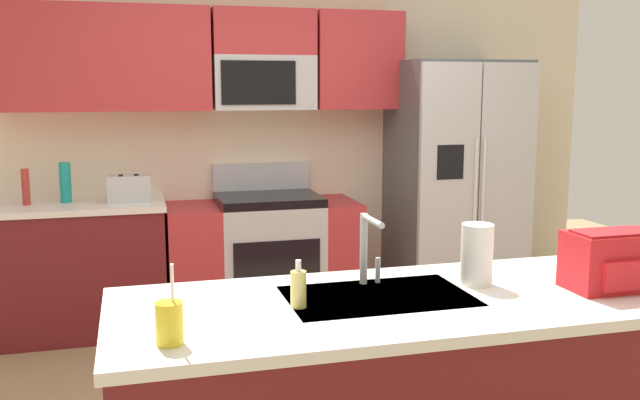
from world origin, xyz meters
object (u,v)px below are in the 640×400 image
at_px(range_oven, 264,258).
at_px(toaster, 129,188).
at_px(refrigerator, 455,185).
at_px(backpack, 610,259).
at_px(bottle_teal, 65,183).
at_px(soap_dispenser, 298,288).
at_px(pepper_mill, 26,187).
at_px(drink_cup_yellow, 170,323).
at_px(paper_towel_roll, 477,254).
at_px(sink_faucet, 367,243).

bearing_deg(range_oven, toaster, -176.72).
relative_size(refrigerator, backpack, 5.78).
relative_size(bottle_teal, soap_dispenser, 1.57).
xyz_separation_m(pepper_mill, backpack, (2.41, -2.65, -0.00)).
bearing_deg(pepper_mill, backpack, -47.66).
xyz_separation_m(drink_cup_yellow, paper_towel_roll, (1.19, 0.34, 0.05)).
distance_m(pepper_mill, drink_cup_yellow, 2.90).
distance_m(soap_dispenser, paper_towel_roll, 0.75).
bearing_deg(toaster, drink_cup_yellow, -87.69).
xyz_separation_m(refrigerator, sink_faucet, (-1.49, -2.28, 0.14)).
height_order(sink_faucet, backpack, sink_faucet).
height_order(toaster, soap_dispenser, toaster).
bearing_deg(soap_dispenser, sink_faucet, 31.35).
xyz_separation_m(refrigerator, drink_cup_yellow, (-2.27, -2.73, 0.04)).
relative_size(sink_faucet, soap_dispenser, 1.66).
bearing_deg(paper_towel_roll, sink_faucet, 166.60).
bearing_deg(soap_dispenser, drink_cup_yellow, -151.74).
height_order(range_oven, refrigerator, refrigerator).
relative_size(bottle_teal, backpack, 0.84).
xyz_separation_m(pepper_mill, soap_dispenser, (1.21, -2.55, -0.05)).
height_order(toaster, backpack, backpack).
relative_size(paper_towel_roll, backpack, 0.75).
distance_m(toaster, backpack, 3.14).
bearing_deg(toaster, refrigerator, -0.47).
bearing_deg(bottle_teal, sink_faucet, -61.57).
distance_m(drink_cup_yellow, paper_towel_roll, 1.24).
xyz_separation_m(sink_faucet, paper_towel_roll, (0.42, -0.10, -0.05)).
relative_size(refrigerator, drink_cup_yellow, 7.38).
height_order(pepper_mill, drink_cup_yellow, drink_cup_yellow).
relative_size(toaster, sink_faucet, 0.99).
xyz_separation_m(range_oven, soap_dispenser, (-0.35, -2.55, 0.53)).
bearing_deg(range_oven, bottle_teal, 178.50).
distance_m(range_oven, bottle_teal, 1.45).
relative_size(drink_cup_yellow, soap_dispenser, 1.47).
bearing_deg(soap_dispenser, backpack, -4.55).
xyz_separation_m(sink_faucet, drink_cup_yellow, (-0.78, -0.44, -0.10)).
bearing_deg(bottle_teal, paper_towel_roll, -55.52).
xyz_separation_m(refrigerator, pepper_mill, (-3.03, 0.07, 0.09)).
height_order(refrigerator, drink_cup_yellow, refrigerator).
bearing_deg(refrigerator, soap_dispenser, -126.15).
relative_size(sink_faucet, backpack, 0.88).
bearing_deg(sink_faucet, backpack, -18.41).
bearing_deg(drink_cup_yellow, refrigerator, 50.24).
distance_m(bottle_teal, soap_dispenser, 2.76).
bearing_deg(refrigerator, drink_cup_yellow, -129.76).
height_order(refrigerator, sink_faucet, refrigerator).
xyz_separation_m(toaster, backpack, (1.76, -2.60, 0.03)).
distance_m(toaster, soap_dispenser, 2.56).
relative_size(sink_faucet, paper_towel_roll, 1.17).
height_order(sink_faucet, drink_cup_yellow, sink_faucet).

